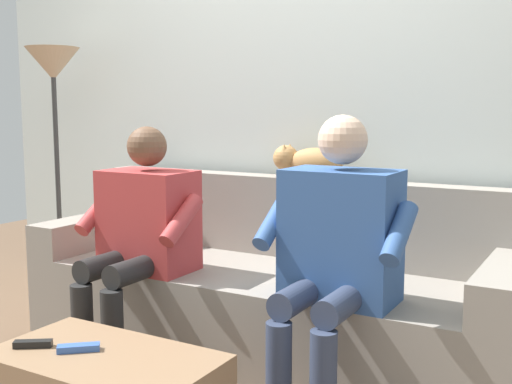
# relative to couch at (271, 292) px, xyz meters

# --- Properties ---
(back_wall) EXTENTS (4.55, 0.06, 2.62)m
(back_wall) POSITION_rel_couch_xyz_m (0.00, -0.46, 1.03)
(back_wall) COLOR silver
(back_wall) RESTS_ON ground
(couch) EXTENTS (2.43, 0.83, 0.82)m
(couch) POSITION_rel_couch_xyz_m (0.00, 0.00, 0.00)
(couch) COLOR gray
(couch) RESTS_ON ground
(person_left_seated) EXTENTS (0.61, 0.55, 1.16)m
(person_left_seated) POSITION_rel_couch_xyz_m (-0.50, 0.38, 0.37)
(person_left_seated) COLOR #335693
(person_left_seated) RESTS_ON ground
(person_right_seated) EXTENTS (0.59, 0.56, 1.10)m
(person_right_seated) POSITION_rel_couch_xyz_m (0.50, 0.38, 0.34)
(person_right_seated) COLOR #B23838
(person_right_seated) RESTS_ON ground
(cat_on_backrest) EXTENTS (0.54, 0.14, 0.17)m
(cat_on_backrest) POSITION_rel_couch_xyz_m (-0.06, -0.29, 0.63)
(cat_on_backrest) COLOR #B7844C
(cat_on_backrest) RESTS_ON couch
(remote_black) EXTENTS (0.13, 0.10, 0.02)m
(remote_black) POSITION_rel_couch_xyz_m (0.26, 1.25, 0.10)
(remote_black) COLOR black
(remote_black) RESTS_ON coffee_table
(remote_blue) EXTENTS (0.13, 0.12, 0.02)m
(remote_blue) POSITION_rel_couch_xyz_m (0.10, 1.19, 0.10)
(remote_blue) COLOR #3860B7
(remote_blue) RESTS_ON coffee_table
(floor_lamp) EXTENTS (0.32, 0.32, 1.55)m
(floor_lamp) POSITION_rel_couch_xyz_m (1.56, -0.09, 1.06)
(floor_lamp) COLOR #2D2D2D
(floor_lamp) RESTS_ON ground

